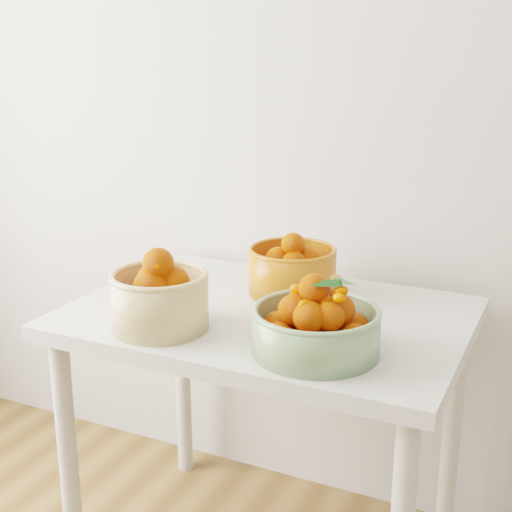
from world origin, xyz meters
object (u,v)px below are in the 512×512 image
object	(u,v)px
bowl_orange	(292,269)
table	(268,346)
bowl_cream	(159,298)
bowl_green	(316,326)

from	to	relation	value
bowl_orange	table	bearing A→B (deg)	-90.69
bowl_cream	bowl_green	distance (m)	0.39
bowl_green	bowl_cream	bearing A→B (deg)	-176.12
table	bowl_green	world-z (taller)	bowl_green
table	bowl_green	xyz separation A→B (m)	(0.20, -0.19, 0.16)
bowl_green	bowl_orange	xyz separation A→B (m)	(-0.20, 0.34, 0.01)
table	bowl_cream	xyz separation A→B (m)	(-0.19, -0.21, 0.17)
table	bowl_cream	distance (m)	0.33
table	bowl_orange	world-z (taller)	bowl_orange
bowl_orange	bowl_cream	bearing A→B (deg)	-116.83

